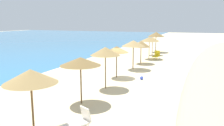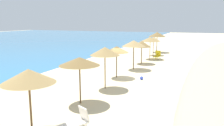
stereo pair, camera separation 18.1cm
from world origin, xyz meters
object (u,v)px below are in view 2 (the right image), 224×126
(beach_umbrella_3, at_px, (79,61))
(beach_umbrella_6, at_px, (134,43))
(lounge_chair_0, at_px, (75,122))
(beach_umbrella_4, at_px, (105,51))
(beach_umbrella_5, at_px, (117,49))
(beach_umbrella_10, at_px, (157,34))
(lounge_chair_1, at_px, (157,55))
(beach_umbrella_8, at_px, (150,39))
(beach_ball, at_px, (142,78))
(beach_umbrella_2, at_px, (28,76))
(beach_umbrella_9, at_px, (154,39))
(beach_umbrella_7, at_px, (142,44))

(beach_umbrella_3, xyz_separation_m, beach_umbrella_6, (10.36, -0.04, 0.09))
(beach_umbrella_6, bearing_deg, lounge_chair_0, -173.91)
(beach_umbrella_4, xyz_separation_m, beach_umbrella_6, (7.04, 0.06, -0.09))
(beach_umbrella_5, xyz_separation_m, beach_umbrella_10, (17.13, 0.03, 0.33))
(beach_umbrella_10, height_order, lounge_chair_0, beach_umbrella_10)
(beach_umbrella_10, relative_size, lounge_chair_1, 2.18)
(beach_umbrella_3, relative_size, lounge_chair_0, 1.76)
(beach_umbrella_5, bearing_deg, lounge_chair_0, -169.56)
(beach_umbrella_4, bearing_deg, beach_umbrella_5, 7.12)
(beach_umbrella_8, distance_m, beach_ball, 10.90)
(beach_umbrella_2, relative_size, beach_umbrella_6, 0.97)
(beach_umbrella_8, bearing_deg, lounge_chair_1, -63.34)
(lounge_chair_0, relative_size, beach_ball, 5.25)
(beach_ball, bearing_deg, beach_umbrella_8, 9.39)
(beach_umbrella_9, distance_m, lounge_chair_1, 3.68)
(beach_umbrella_3, relative_size, beach_umbrella_8, 0.99)
(beach_umbrella_7, relative_size, beach_umbrella_10, 0.84)
(lounge_chair_0, bearing_deg, beach_umbrella_8, -59.12)
(beach_umbrella_2, relative_size, beach_umbrella_9, 1.10)
(beach_umbrella_2, distance_m, beach_umbrella_10, 27.69)
(beach_umbrella_8, height_order, beach_umbrella_9, beach_umbrella_8)
(beach_umbrella_3, bearing_deg, beach_umbrella_7, 0.16)
(lounge_chair_0, bearing_deg, lounge_chair_1, -61.51)
(beach_umbrella_4, height_order, lounge_chair_0, beach_umbrella_4)
(beach_umbrella_4, bearing_deg, beach_umbrella_3, 178.24)
(beach_umbrella_9, relative_size, lounge_chair_1, 1.80)
(beach_umbrella_4, bearing_deg, beach_umbrella_9, 0.98)
(beach_umbrella_3, height_order, beach_umbrella_9, beach_umbrella_3)
(beach_umbrella_6, bearing_deg, beach_umbrella_8, -0.69)
(lounge_chair_1, bearing_deg, beach_umbrella_6, 88.02)
(beach_umbrella_2, bearing_deg, beach_umbrella_9, 0.09)
(beach_umbrella_4, relative_size, lounge_chair_0, 1.92)
(beach_umbrella_3, height_order, beach_ball, beach_umbrella_3)
(beach_umbrella_3, relative_size, lounge_chair_1, 1.93)
(beach_umbrella_9, bearing_deg, beach_umbrella_5, 179.49)
(beach_umbrella_7, bearing_deg, beach_umbrella_4, -179.23)
(beach_ball, bearing_deg, beach_umbrella_6, 25.90)
(beach_umbrella_6, distance_m, beach_umbrella_7, 3.34)
(beach_umbrella_2, xyz_separation_m, beach_umbrella_5, (10.55, 0.16, -0.10))
(lounge_chair_0, relative_size, lounge_chair_1, 1.10)
(beach_umbrella_10, bearing_deg, lounge_chair_0, -176.13)
(beach_umbrella_8, xyz_separation_m, lounge_chair_1, (0.42, -0.83, -2.01))
(beach_umbrella_4, xyz_separation_m, beach_umbrella_10, (20.49, 0.45, 0.05))
(beach_umbrella_4, distance_m, beach_umbrella_5, 3.40)
(beach_umbrella_4, bearing_deg, lounge_chair_1, -3.44)
(lounge_chair_0, distance_m, beach_ball, 9.65)
(beach_umbrella_4, height_order, lounge_chair_1, beach_umbrella_4)
(beach_umbrella_3, xyz_separation_m, beach_ball, (6.61, -1.86, -2.30))
(beach_umbrella_8, distance_m, lounge_chair_0, 20.30)
(beach_umbrella_10, relative_size, beach_ball, 10.41)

